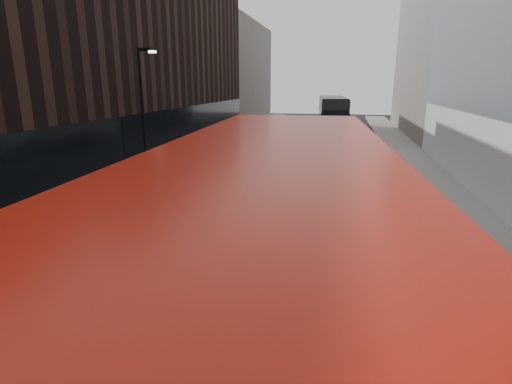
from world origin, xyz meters
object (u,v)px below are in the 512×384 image
Objects in this scene: car_b at (351,157)px; street_lamp at (144,104)px; grey_bus at (332,113)px; car_c at (315,150)px; red_bus at (259,380)px; car_a at (365,170)px.

street_lamp is at bearing -154.24° from car_b.
car_c is at bearing -96.66° from grey_bus.
red_bus is 18.90m from car_a.
grey_bus is (9.58, 25.11, -2.12)m from street_lamp.
car_b is 0.91× the size of car_c.
car_b reaches higher than car_c.
car_b is at bearing -89.37° from grey_bus.
car_c is at bearing 134.75° from car_b.
street_lamp is 13.04m from car_b.
street_lamp is at bearing 116.44° from red_bus.
car_a is at bearing -67.04° from car_c.
red_bus is 25.44m from car_c.
car_b is at bearing 101.99° from car_a.
street_lamp is 0.60× the size of red_bus.
car_a is 1.01× the size of car_b.
grey_bus reaches higher than car_b.
street_lamp is 0.58× the size of grey_bus.
street_lamp is 12.39m from car_c.
grey_bus is 2.69× the size of car_b.
grey_bus reaches higher than car_a.
street_lamp is 1.55× the size of car_a.
grey_bus reaches higher than car_c.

